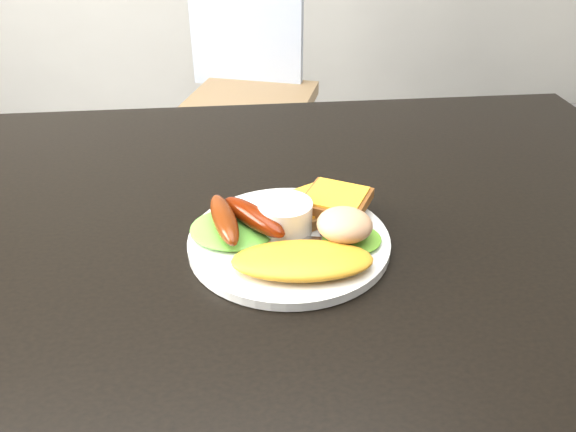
# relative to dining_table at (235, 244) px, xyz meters

# --- Properties ---
(dining_table) EXTENTS (1.20, 0.80, 0.04)m
(dining_table) POSITION_rel_dining_table_xyz_m (0.00, 0.00, 0.00)
(dining_table) COLOR black
(dining_table) RESTS_ON ground
(dining_chair) EXTENTS (0.49, 0.49, 0.05)m
(dining_chair) POSITION_rel_dining_table_xyz_m (0.06, 1.22, -0.28)
(dining_chair) COLOR #A58056
(dining_chair) RESTS_ON ground
(person) EXTENTS (0.53, 0.39, 1.36)m
(person) POSITION_rel_dining_table_xyz_m (0.02, 0.45, -0.05)
(person) COLOR navy
(person) RESTS_ON ground
(plate) EXTENTS (0.22, 0.22, 0.01)m
(plate) POSITION_rel_dining_table_xyz_m (0.06, -0.04, 0.03)
(plate) COLOR white
(plate) RESTS_ON dining_table
(lettuce_left) EXTENTS (0.11, 0.11, 0.01)m
(lettuce_left) POSITION_rel_dining_table_xyz_m (-0.00, -0.02, 0.04)
(lettuce_left) COLOR #479F1C
(lettuce_left) RESTS_ON plate
(lettuce_right) EXTENTS (0.08, 0.07, 0.01)m
(lettuce_right) POSITION_rel_dining_table_xyz_m (0.13, -0.06, 0.04)
(lettuce_right) COLOR green
(lettuce_right) RESTS_ON plate
(omelette) EXTENTS (0.15, 0.08, 0.02)m
(omelette) POSITION_rel_dining_table_xyz_m (0.07, -0.10, 0.04)
(omelette) COLOR gold
(omelette) RESTS_ON plate
(sausage_a) EXTENTS (0.04, 0.10, 0.02)m
(sausage_a) POSITION_rel_dining_table_xyz_m (-0.01, -0.03, 0.05)
(sausage_a) COLOR #6E2707
(sausage_a) RESTS_ON lettuce_left
(sausage_b) EXTENTS (0.08, 0.10, 0.02)m
(sausage_b) POSITION_rel_dining_table_xyz_m (0.02, -0.03, 0.05)
(sausage_b) COLOR #6B1B01
(sausage_b) RESTS_ON lettuce_left
(ramekin) EXTENTS (0.06, 0.06, 0.03)m
(ramekin) POSITION_rel_dining_table_xyz_m (0.06, -0.02, 0.05)
(ramekin) COLOR white
(ramekin) RESTS_ON plate
(toast_a) EXTENTS (0.10, 0.10, 0.01)m
(toast_a) POSITION_rel_dining_table_xyz_m (0.09, 0.01, 0.04)
(toast_a) COLOR #98512F
(toast_a) RESTS_ON plate
(toast_b) EXTENTS (0.10, 0.10, 0.01)m
(toast_b) POSITION_rel_dining_table_xyz_m (0.12, 0.00, 0.05)
(toast_b) COLOR olive
(toast_b) RESTS_ON toast_a
(potato_salad) EXTENTS (0.08, 0.07, 0.03)m
(potato_salad) POSITION_rel_dining_table_xyz_m (0.12, -0.06, 0.06)
(potato_salad) COLOR beige
(potato_salad) RESTS_ON lettuce_right
(fork) EXTENTS (0.14, 0.04, 0.00)m
(fork) POSITION_rel_dining_table_xyz_m (0.02, -0.04, 0.03)
(fork) COLOR #ADAFB7
(fork) RESTS_ON plate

